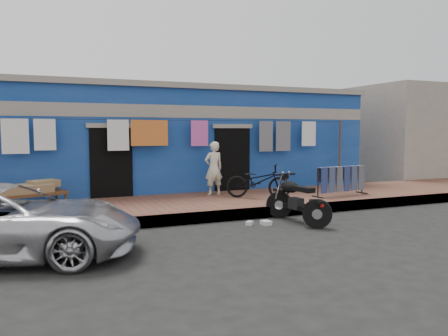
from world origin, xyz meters
TOP-DOWN VIEW (x-y plane):
  - ground at (0.00, 0.00)m, footprint 80.00×80.00m
  - sidewalk at (0.00, 3.00)m, footprint 28.00×3.00m
  - curb at (0.00, 1.55)m, footprint 28.00×0.10m
  - building at (-0.00, 6.99)m, footprint 12.20×5.20m
  - neighbor_right at (11.00, 7.00)m, footprint 6.00×5.00m
  - clothesline at (-0.38, 4.25)m, footprint 10.06×0.06m
  - car at (-4.50, 0.26)m, footprint 4.70×3.05m
  - seated_person at (0.46, 3.84)m, footprint 0.56×0.41m
  - bicycle at (1.32, 2.83)m, footprint 1.72×1.42m
  - motorcycle at (1.23, 0.79)m, footprint 0.97×1.76m
  - charpoy at (-4.20, 3.68)m, footprint 2.16×1.80m
  - jeans_rack at (3.62, 2.38)m, footprint 1.79×0.74m
  - litter_a at (0.49, 0.87)m, footprint 0.20×0.20m
  - litter_b at (0.16, 0.96)m, footprint 0.21×0.20m
  - litter_c at (0.50, 0.85)m, footprint 0.19×0.23m

SIDE VIEW (x-z plane):
  - ground at x=0.00m, z-range 0.00..0.00m
  - litter_a at x=0.49m, z-range 0.00..0.07m
  - litter_b at x=0.16m, z-range 0.00..0.08m
  - litter_c at x=0.50m, z-range 0.00..0.09m
  - sidewalk at x=0.00m, z-range 0.00..0.25m
  - curb at x=0.00m, z-range 0.00..0.25m
  - motorcycle at x=1.23m, z-range 0.00..1.05m
  - charpoy at x=-4.20m, z-range 0.25..0.82m
  - car at x=-4.50m, z-range 0.00..1.22m
  - jeans_rack at x=3.62m, z-range 0.25..1.07m
  - bicycle at x=1.32m, z-range 0.25..1.33m
  - seated_person at x=0.46m, z-range 0.25..1.72m
  - building at x=0.00m, z-range 0.01..3.37m
  - clothesline at x=-0.38m, z-range 0.76..2.86m
  - neighbor_right at x=11.00m, z-range 0.00..3.80m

